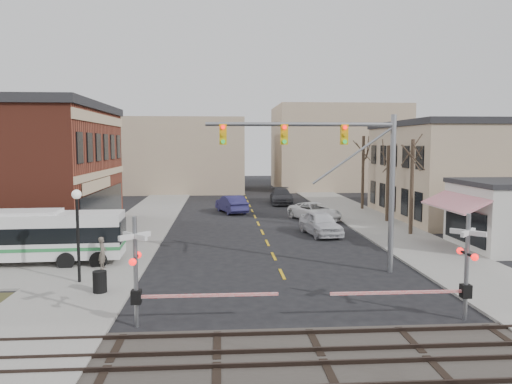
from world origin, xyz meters
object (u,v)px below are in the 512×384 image
at_px(car_c, 315,211).
at_px(street_lamp, 77,216).
at_px(traffic_signal_mast, 341,161).
at_px(pedestrian_far, 101,240).
at_px(car_d, 281,196).
at_px(car_a, 321,223).
at_px(transit_bus, 18,236).
at_px(car_b, 231,204).
at_px(trash_bin, 100,282).
at_px(rr_crossing_west, 148,273).
at_px(rr_crossing_east, 455,268).
at_px(pedestrian_near, 103,253).

bearing_deg(car_c, street_lamp, -152.45).
bearing_deg(traffic_signal_mast, pedestrian_far, 160.84).
xyz_separation_m(street_lamp, car_d, (13.20, 30.61, -2.38)).
bearing_deg(pedestrian_far, car_a, -32.22).
bearing_deg(transit_bus, traffic_signal_mast, -9.03).
bearing_deg(car_b, trash_bin, 59.26).
relative_size(rr_crossing_west, rr_crossing_east, 1.00).
bearing_deg(pedestrian_far, rr_crossing_east, -92.00).
bearing_deg(rr_crossing_east, car_c, 91.33).
xyz_separation_m(transit_bus, pedestrian_far, (3.91, 1.82, -0.61)).
xyz_separation_m(rr_crossing_east, trash_bin, (-13.89, 4.11, -1.39)).
relative_size(rr_crossing_east, car_c, 1.03).
height_order(rr_crossing_west, street_lamp, street_lamp).
distance_m(street_lamp, car_b, 25.22).
bearing_deg(traffic_signal_mast, rr_crossing_east, -69.44).
xyz_separation_m(street_lamp, car_c, (14.66, 18.73, -2.46)).
bearing_deg(car_c, rr_crossing_west, -137.98).
relative_size(street_lamp, car_b, 0.85).
xyz_separation_m(car_c, car_d, (-1.46, 11.88, 0.08)).
distance_m(street_lamp, car_a, 18.28).
bearing_deg(pedestrian_far, transit_bus, 149.50).
bearing_deg(rr_crossing_east, car_a, 94.76).
relative_size(car_b, car_c, 0.93).
relative_size(car_b, pedestrian_far, 2.85).
relative_size(street_lamp, car_d, 0.75).
bearing_deg(car_b, pedestrian_near, 54.69).
bearing_deg(trash_bin, car_a, 47.40).
distance_m(car_d, pedestrian_near, 30.89).
relative_size(car_a, car_b, 0.99).
bearing_deg(pedestrian_far, street_lamp, -141.89).
distance_m(rr_crossing_east, pedestrian_near, 16.92).
bearing_deg(car_d, rr_crossing_east, -83.61).
bearing_deg(street_lamp, rr_crossing_east, -20.92).
bearing_deg(street_lamp, rr_crossing_west, -54.83).
bearing_deg(pedestrian_far, car_c, -14.60).
bearing_deg(transit_bus, car_b, 59.34).
height_order(traffic_signal_mast, pedestrian_far, traffic_signal_mast).
distance_m(traffic_signal_mast, rr_crossing_west, 11.64).
bearing_deg(transit_bus, pedestrian_far, 24.99).
height_order(car_c, pedestrian_far, pedestrian_far).
distance_m(transit_bus, rr_crossing_west, 12.66).
bearing_deg(transit_bus, rr_crossing_east, -26.50).
xyz_separation_m(car_a, car_c, (0.89, 6.94, -0.10)).
relative_size(street_lamp, pedestrian_near, 2.61).
bearing_deg(pedestrian_near, traffic_signal_mast, -93.71).
height_order(traffic_signal_mast, car_b, traffic_signal_mast).
relative_size(car_c, car_d, 0.95).
xyz_separation_m(traffic_signal_mast, pedestrian_far, (-12.95, 4.50, -4.70)).
height_order(rr_crossing_west, car_d, rr_crossing_west).
xyz_separation_m(rr_crossing_west, rr_crossing_east, (11.23, -0.14, 0.00)).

